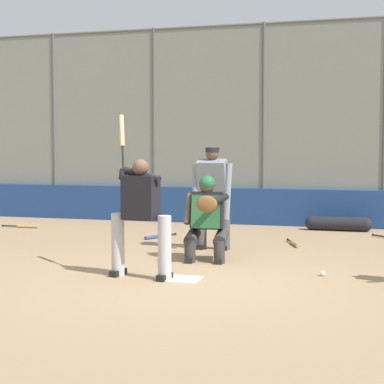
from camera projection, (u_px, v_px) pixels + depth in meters
name	position (u px, v px, depth m)	size (l,w,h in m)	color
ground_plane	(183.00, 279.00, 8.19)	(160.00, 160.00, 0.00)	#9E7F5B
home_plate_marker	(183.00, 279.00, 8.19)	(0.43, 0.43, 0.01)	white
backstop_fence	(264.00, 120.00, 13.86)	(20.16, 0.08, 4.36)	#515651
padding_wall	(262.00, 207.00, 13.90)	(19.68, 0.18, 0.79)	navy
bleachers_beyond	(152.00, 187.00, 17.70)	(14.06, 3.05, 1.80)	slate
batter_at_plate	(140.00, 213.00, 8.25)	(0.93, 0.75, 2.13)	#B7B7BC
catcher_behind_plate	(206.00, 217.00, 9.50)	(0.69, 0.80, 1.27)	#333333
umpire_home	(212.00, 195.00, 10.51)	(0.69, 0.43, 1.69)	#4C4C51
spare_bat_near_backstop	(25.00, 226.00, 13.38)	(0.83, 0.08, 0.07)	black
spare_bat_by_padding	(157.00, 237.00, 11.87)	(0.40, 0.75, 0.07)	black
spare_bat_first_base_side	(294.00, 244.00, 11.00)	(0.33, 0.77, 0.07)	black
baseball_loose	(323.00, 273.00, 8.40)	(0.07, 0.07, 0.07)	white
equipment_bag_dugout_side	(338.00, 224.00, 12.93)	(1.34, 0.29, 0.29)	black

